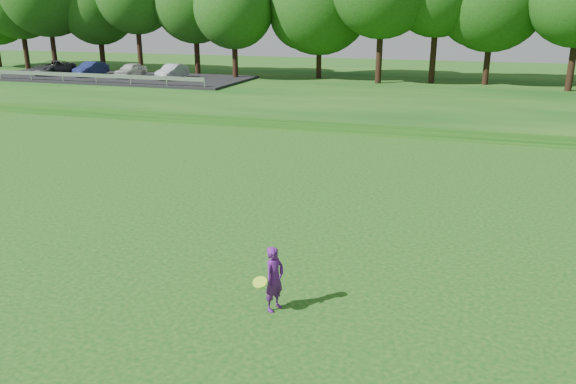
% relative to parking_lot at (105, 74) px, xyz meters
% --- Properties ---
extents(ground, '(140.00, 140.00, 0.00)m').
position_rel_parking_lot_xyz_m(ground, '(24.40, -32.79, -0.99)').
color(ground, '#0D4511').
rests_on(ground, ground).
extents(berm, '(130.00, 30.00, 0.60)m').
position_rel_parking_lot_xyz_m(berm, '(24.40, 1.21, -0.69)').
color(berm, '#0D4511').
rests_on(berm, ground).
extents(walking_path, '(130.00, 1.60, 0.04)m').
position_rel_parking_lot_xyz_m(walking_path, '(24.40, -12.79, -0.97)').
color(walking_path, gray).
rests_on(walking_path, ground).
extents(parking_lot, '(24.00, 9.00, 1.38)m').
position_rel_parking_lot_xyz_m(parking_lot, '(0.00, 0.00, 0.00)').
color(parking_lot, black).
rests_on(parking_lot, berm).
extents(woman, '(0.60, 0.76, 1.42)m').
position_rel_parking_lot_xyz_m(woman, '(26.69, -31.98, -0.28)').
color(woman, '#591973').
rests_on(woman, ground).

